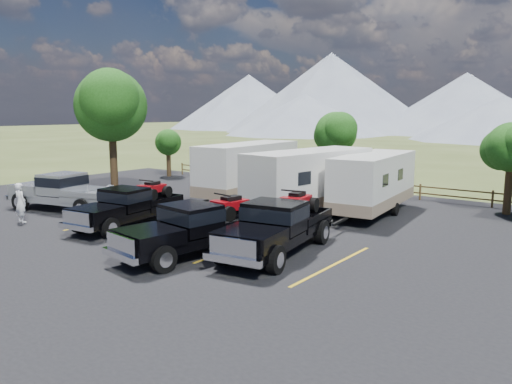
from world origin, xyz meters
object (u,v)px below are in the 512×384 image
Objects in this scene: pickup_silver at (65,191)px; person_b at (112,204)px; rig_center at (197,227)px; trailer_right at (374,183)px; tree_big_nw at (111,106)px; rig_left at (129,205)px; trailer_center at (309,182)px; person_a at (21,203)px; rig_right at (278,225)px; trailer_left at (248,170)px.

person_b is at bearing 73.46° from pickup_silver.
rig_center is 0.73× the size of trailer_right.
trailer_right is at bearing 86.24° from rig_center.
person_b is at bearing -38.03° from tree_big_nw.
trailer_center is at bearing 45.54° from rig_left.
trailer_center reaches higher than trailer_right.
pickup_silver reaches higher than person_b.
trailer_right is (16.04, 3.82, -3.94)m from tree_big_nw.
person_a is at bearing 3.31° from pickup_silver.
person_a is at bearing -160.26° from person_b.
trailer_right is (2.23, 10.63, 0.60)m from rig_center.
trailer_center reaches higher than rig_right.
trailer_right is 13.00m from person_b.
trailer_center is 5.27× the size of person_b.
person_a is (-4.74, -11.50, -0.80)m from trailer_left.
rig_right is at bearing -13.33° from person_b.
person_a is (-10.13, -9.60, -0.78)m from trailer_center.
rig_right is at bearing -16.88° from tree_big_nw.
rig_left is 0.89× the size of pickup_silver.
rig_center is 0.68× the size of trailer_left.
person_a is (-10.36, -1.21, -0.07)m from rig_center.
trailer_left reaches higher than pickup_silver.
rig_center is at bearing -80.96° from trailer_center.
rig_center is (13.81, -6.81, -4.54)m from tree_big_nw.
tree_big_nw is 7.34m from pickup_silver.
trailer_right is (7.85, 0.34, -0.13)m from trailer_left.
tree_big_nw is 9.68m from trailer_left.
rig_right is 0.98× the size of pickup_silver.
trailer_left reaches higher than person_b.
trailer_center is (13.58, 1.59, -3.83)m from tree_big_nw.
rig_left reaches higher than person_a.
trailer_left is at bearing -111.78° from person_a.
rig_left is 1.24m from person_b.
tree_big_nw reaches higher than person_a.
tree_big_nw reaches higher than trailer_left.
pickup_silver is at bearing -151.80° from trailer_right.
rig_right is 0.71× the size of trailer_left.
tree_big_nw reaches higher than person_b.
rig_left reaches higher than pickup_silver.
rig_right is at bearing -50.64° from trailer_left.
rig_right is 13.50m from pickup_silver.
pickup_silver is (-13.41, -8.97, -0.58)m from trailer_right.
trailer_left is 1.08× the size of trailer_right.
rig_right is 9.20m from person_b.
trailer_center is (-0.23, 8.40, 0.71)m from rig_center.
trailer_right is at bearing 81.61° from rig_right.
trailer_center is 12.88m from pickup_silver.
pickup_silver is at bearing -140.95° from trailer_center.
pickup_silver reaches higher than person_a.
pickup_silver is at bearing 159.44° from person_b.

